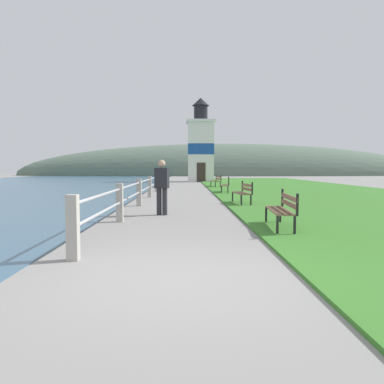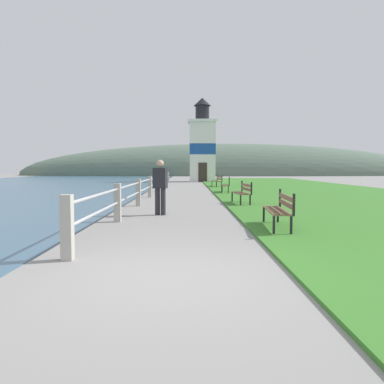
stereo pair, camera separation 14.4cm
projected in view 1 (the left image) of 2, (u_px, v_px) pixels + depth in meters
The scene contains 10 objects.
ground_plane at pixel (173, 278), 5.09m from camera, with size 160.00×160.00×0.00m, color gray.
grass_verge at pixel (306, 191), 23.44m from camera, with size 12.00×54.79×0.06m.
seawall_railing at pixel (153, 183), 21.00m from camera, with size 0.18×30.23×1.07m.
park_bench_near at pixel (283, 208), 8.99m from camera, with size 0.61×1.88×0.94m.
park_bench_midway at pixel (243, 191), 15.07m from camera, with size 0.62×1.65×0.94m.
park_bench_far at pixel (226, 184), 21.85m from camera, with size 0.65×1.75×0.94m.
park_bench_by_lighthouse at pixel (217, 180), 28.47m from camera, with size 0.68×2.02×0.94m.
lighthouse at pixel (201, 146), 39.72m from camera, with size 3.05×3.05×8.84m.
person_strolling at pixel (162, 185), 11.77m from camera, with size 0.47×0.34×1.74m.
distant_hillside at pixel (226, 175), 71.60m from camera, with size 80.00×16.00×12.00m.
Camera 1 is at (0.17, -5.00, 1.50)m, focal length 35.00 mm.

